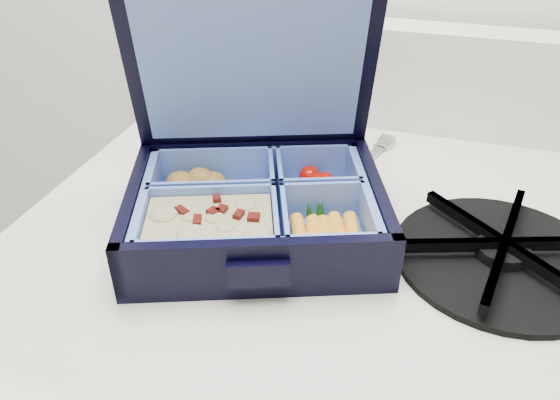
% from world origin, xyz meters
% --- Properties ---
extents(bento_box, '(0.27, 0.24, 0.05)m').
position_xyz_m(bento_box, '(-0.10, 1.68, 0.83)').
color(bento_box, black).
rests_on(bento_box, stove).
extents(burner_grate, '(0.23, 0.23, 0.03)m').
position_xyz_m(burner_grate, '(0.11, 1.70, 0.82)').
color(burner_grate, black).
rests_on(burner_grate, stove).
extents(burner_grate_rear, '(0.22, 0.22, 0.02)m').
position_xyz_m(burner_grate_rear, '(-0.20, 1.89, 0.81)').
color(burner_grate_rear, black).
rests_on(burner_grate_rear, stove).
extents(fork, '(0.07, 0.16, 0.01)m').
position_xyz_m(fork, '(-0.04, 1.81, 0.81)').
color(fork, '#A8A8AD').
rests_on(fork, stove).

